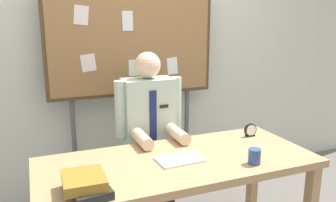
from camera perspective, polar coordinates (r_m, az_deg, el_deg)
name	(u,v)px	position (r m, az deg, el deg)	size (l,w,h in m)	color
back_wall	(127,51)	(3.22, -6.89, 8.24)	(6.40, 0.08, 2.70)	silver
desk	(178,171)	(2.30, 1.72, -11.63)	(1.81, 0.77, 0.75)	tan
person	(149,144)	(2.81, -3.16, -7.18)	(0.55, 0.56, 1.39)	#2D2D33
bulletin_board	(133,44)	(3.02, -5.90, 9.48)	(1.49, 0.09, 1.94)	#4C3823
book_stack	(86,184)	(1.88, -13.54, -13.30)	(0.24, 0.31, 0.10)	#262626
open_notebook	(180,159)	(2.24, 1.99, -9.68)	(0.29, 0.19, 0.01)	silver
desk_clock	(250,131)	(2.74, 13.56, -4.81)	(0.10, 0.04, 0.10)	black
coffee_mug	(254,156)	(2.24, 14.21, -8.94)	(0.08, 0.08, 0.10)	#334C8C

